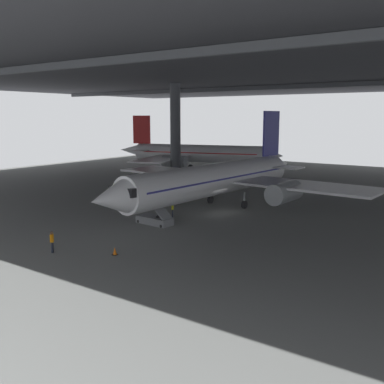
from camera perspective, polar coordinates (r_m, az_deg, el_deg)
The scene contains 8 objects.
ground_plane at distance 47.44m, azimuth 3.04°, elevation -2.57°, with size 110.00×110.00×0.00m, color slate.
hangar_structure at distance 58.80m, azimuth 10.44°, elevation 15.23°, with size 121.00×99.00×16.50m.
airplane_main at distance 48.51m, azimuth 3.30°, elevation 1.70°, with size 33.09×34.21×10.81m.
boarding_stairs at distance 42.13m, azimuth -4.94°, elevation -3.17°, with size 4.16×1.78×4.52m.
crew_worker_near_nose at distance 34.84m, azimuth -17.69°, elevation -6.01°, with size 0.40×0.44×1.65m.
crew_worker_by_stairs at distance 44.75m, azimuth -2.54°, elevation -2.15°, with size 0.39×0.45×1.58m.
airplane_distant at distance 82.79m, azimuth 0.44°, elevation 5.01°, with size 31.72×31.27×10.27m.
traffic_cone_orange at distance 33.36m, azimuth -9.98°, elevation -7.55°, with size 0.36×0.36×0.60m.
Camera 1 is at (24.25, -39.49, 10.16)m, focal length 41.15 mm.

